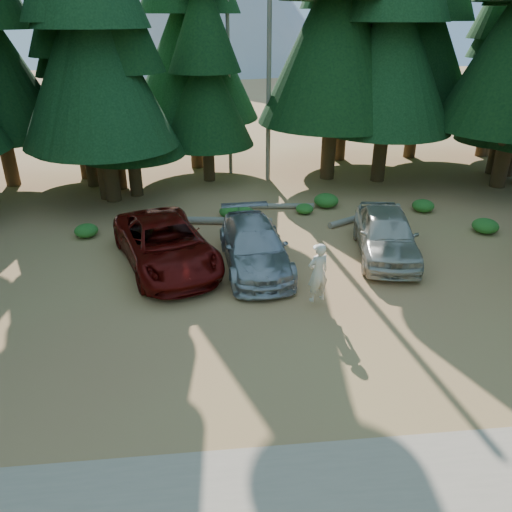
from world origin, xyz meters
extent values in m
plane|color=#B5744C|center=(0.00, 0.00, 0.00)|extent=(160.00, 160.00, 0.00)
cube|color=tan|center=(0.00, -6.50, 0.01)|extent=(26.00, 3.50, 0.01)
cylinder|color=slate|center=(0.80, 14.50, 6.00)|extent=(0.24, 0.24, 12.00)
cylinder|color=slate|center=(-1.20, 16.00, 5.00)|extent=(0.20, 0.20, 10.00)
cone|color=#94979C|center=(-8.00, 95.00, 10.00)|extent=(36.00, 36.00, 20.00)
imported|color=#5E0A08|center=(-4.23, 4.24, 0.86)|extent=(4.70, 6.80, 1.73)
imported|color=#A7A9AF|center=(-1.01, 3.82, 0.80)|extent=(2.56, 5.62, 1.59)
imported|color=beige|center=(4.06, 4.26, 0.89)|extent=(3.03, 5.53, 1.78)
imported|color=beige|center=(0.67, 0.86, 1.18)|extent=(0.84, 0.69, 1.97)
cylinder|color=white|center=(0.67, 0.91, 2.01)|extent=(0.36, 0.36, 0.04)
cylinder|color=slate|center=(-2.05, 8.05, 0.16)|extent=(4.46, 0.98, 0.32)
cylinder|color=slate|center=(0.86, 9.74, 0.13)|extent=(3.15, 0.54, 0.26)
cylinder|color=slate|center=(4.51, 8.09, 0.14)|extent=(3.97, 2.32, 0.28)
ellipsoid|color=#21691F|center=(-7.73, 7.25, 0.27)|extent=(0.97, 0.97, 0.53)
ellipsoid|color=#21691F|center=(-1.01, 8.54, 0.28)|extent=(1.00, 1.00, 0.55)
ellipsoid|color=#21691F|center=(-1.59, 8.82, 0.29)|extent=(1.07, 1.07, 0.59)
ellipsoid|color=#21691F|center=(1.85, 9.00, 0.23)|extent=(0.82, 0.82, 0.45)
ellipsoid|color=#21691F|center=(3.05, 9.77, 0.32)|extent=(1.17, 1.17, 0.64)
ellipsoid|color=#21691F|center=(7.46, 8.70, 0.28)|extent=(1.02, 1.02, 0.56)
ellipsoid|color=#21691F|center=(9.07, 5.98, 0.30)|extent=(1.09, 1.09, 0.60)
camera|label=1|loc=(-2.63, -12.54, 8.36)|focal=35.00mm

